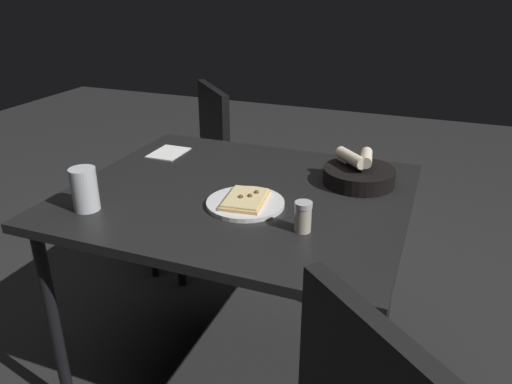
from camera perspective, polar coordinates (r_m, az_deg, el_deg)
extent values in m
plane|color=#262626|center=(2.06, -1.69, -19.27)|extent=(8.00, 8.00, 0.00)
cube|color=black|center=(1.64, -1.99, -0.34)|extent=(0.93, 1.09, 0.03)
cylinder|color=black|center=(2.07, 15.29, -7.47)|extent=(0.04, 0.04, 0.72)
cylinder|color=black|center=(1.79, -22.14, -13.98)|extent=(0.04, 0.04, 0.72)
cylinder|color=black|center=(2.33, -8.94, -3.11)|extent=(0.04, 0.04, 0.72)
cylinder|color=white|center=(1.53, -1.23, -1.31)|extent=(0.24, 0.24, 0.01)
cube|color=#DFB06C|center=(1.53, -1.23, -0.91)|extent=(0.19, 0.14, 0.01)
cube|color=beige|center=(1.52, -1.23, -0.63)|extent=(0.17, 0.13, 0.01)
sphere|color=brown|center=(1.52, -1.76, -0.59)|extent=(0.02, 0.02, 0.02)
sphere|color=brown|center=(1.55, 0.06, -0.06)|extent=(0.02, 0.02, 0.02)
sphere|color=brown|center=(1.52, -0.69, -0.47)|extent=(0.02, 0.02, 0.02)
cylinder|color=black|center=(1.72, 11.73, 1.80)|extent=(0.24, 0.24, 0.05)
cylinder|color=beige|center=(1.70, 10.85, 3.89)|extent=(0.12, 0.12, 0.04)
cylinder|color=beige|center=(1.70, 12.56, 3.87)|extent=(0.12, 0.05, 0.04)
cylinder|color=red|center=(1.77, 12.55, 2.15)|extent=(0.06, 0.06, 0.03)
cylinder|color=silver|center=(1.57, -19.08, 0.30)|extent=(0.08, 0.08, 0.13)
cylinder|color=orange|center=(1.58, -18.99, -0.37)|extent=(0.07, 0.07, 0.09)
cylinder|color=#BFB299|center=(1.38, 5.42, -3.13)|extent=(0.05, 0.05, 0.07)
cylinder|color=maroon|center=(1.39, 5.39, -3.73)|extent=(0.04, 0.04, 0.04)
cylinder|color=#B7B7BC|center=(1.36, 5.49, -1.47)|extent=(0.05, 0.05, 0.01)
cube|color=white|center=(2.01, -10.01, 4.47)|extent=(0.16, 0.12, 0.00)
cube|color=#2C2C2C|center=(2.59, -8.94, 1.77)|extent=(0.62, 0.62, 0.04)
cube|color=black|center=(2.56, -4.89, 7.25)|extent=(0.33, 0.31, 0.43)
cylinder|color=black|center=(2.83, -13.28, -1.78)|extent=(0.03, 0.03, 0.42)
cylinder|color=black|center=(2.49, -11.85, -5.32)|extent=(0.03, 0.03, 0.42)
cylinder|color=black|center=(2.89, -5.87, -0.62)|extent=(0.03, 0.03, 0.42)
cylinder|color=black|center=(2.57, -3.50, -3.90)|extent=(0.03, 0.03, 0.42)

